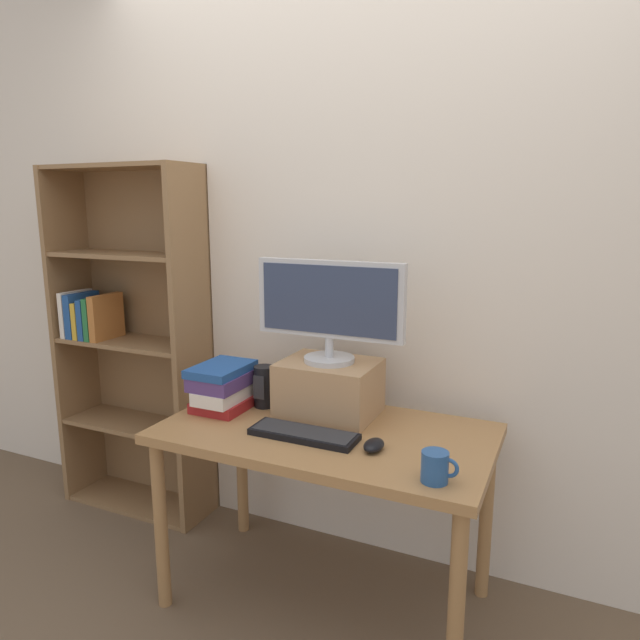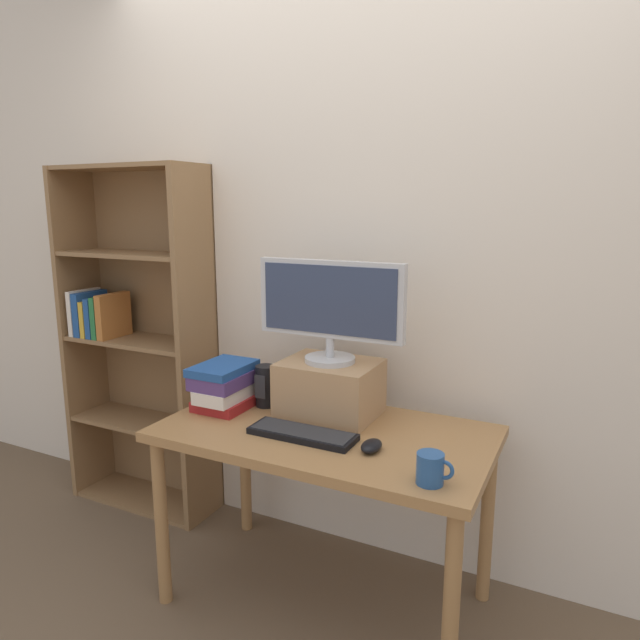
{
  "view_description": "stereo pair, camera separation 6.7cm",
  "coord_description": "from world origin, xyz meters",
  "px_view_note": "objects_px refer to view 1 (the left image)",
  "views": [
    {
      "loc": [
        0.79,
        -1.78,
        1.51
      ],
      "look_at": [
        -0.05,
        0.06,
        1.09
      ],
      "focal_mm": 32.0,
      "sensor_mm": 36.0,
      "label": 1
    },
    {
      "loc": [
        0.85,
        -1.76,
        1.51
      ],
      "look_at": [
        -0.05,
        0.06,
        1.09
      ],
      "focal_mm": 32.0,
      "sensor_mm": 36.0,
      "label": 2
    }
  ],
  "objects_px": {
    "computer_monitor": "(329,306)",
    "desk_speaker": "(264,387)",
    "keyboard": "(304,434)",
    "computer_mouse": "(374,445)",
    "bookshelf_unit": "(131,339)",
    "desk": "(326,451)",
    "coffee_mug": "(436,467)",
    "riser_box": "(329,388)",
    "book_stack": "(223,386)"
  },
  "relations": [
    {
      "from": "riser_box",
      "to": "computer_monitor",
      "type": "distance_m",
      "value": 0.32
    },
    {
      "from": "computer_mouse",
      "to": "keyboard",
      "type": "bearing_deg",
      "value": 179.83
    },
    {
      "from": "bookshelf_unit",
      "to": "desk_speaker",
      "type": "bearing_deg",
      "value": -12.24
    },
    {
      "from": "coffee_mug",
      "to": "computer_monitor",
      "type": "bearing_deg",
      "value": 143.56
    },
    {
      "from": "bookshelf_unit",
      "to": "coffee_mug",
      "type": "xyz_separation_m",
      "value": [
        1.64,
        -0.53,
        -0.11
      ]
    },
    {
      "from": "keyboard",
      "to": "book_stack",
      "type": "bearing_deg",
      "value": 163.52
    },
    {
      "from": "desk_speaker",
      "to": "computer_mouse",
      "type": "bearing_deg",
      "value": -21.43
    },
    {
      "from": "keyboard",
      "to": "book_stack",
      "type": "relative_size",
      "value": 1.45
    },
    {
      "from": "riser_box",
      "to": "desk_speaker",
      "type": "height_order",
      "value": "riser_box"
    },
    {
      "from": "desk",
      "to": "coffee_mug",
      "type": "height_order",
      "value": "coffee_mug"
    },
    {
      "from": "keyboard",
      "to": "computer_mouse",
      "type": "xyz_separation_m",
      "value": [
        0.26,
        -0.0,
        0.01
      ]
    },
    {
      "from": "bookshelf_unit",
      "to": "desk_speaker",
      "type": "xyz_separation_m",
      "value": [
        0.86,
        -0.19,
        -0.07
      ]
    },
    {
      "from": "desk",
      "to": "computer_monitor",
      "type": "relative_size",
      "value": 2.04
    },
    {
      "from": "computer_monitor",
      "to": "keyboard",
      "type": "xyz_separation_m",
      "value": [
        0.01,
        -0.24,
        -0.42
      ]
    },
    {
      "from": "bookshelf_unit",
      "to": "keyboard",
      "type": "distance_m",
      "value": 1.22
    },
    {
      "from": "keyboard",
      "to": "computer_mouse",
      "type": "height_order",
      "value": "computer_mouse"
    },
    {
      "from": "computer_mouse",
      "to": "coffee_mug",
      "type": "distance_m",
      "value": 0.27
    },
    {
      "from": "computer_monitor",
      "to": "computer_mouse",
      "type": "distance_m",
      "value": 0.55
    },
    {
      "from": "desk",
      "to": "keyboard",
      "type": "bearing_deg",
      "value": -111.48
    },
    {
      "from": "bookshelf_unit",
      "to": "keyboard",
      "type": "xyz_separation_m",
      "value": [
        1.14,
        -0.4,
        -0.14
      ]
    },
    {
      "from": "computer_monitor",
      "to": "coffee_mug",
      "type": "height_order",
      "value": "computer_monitor"
    },
    {
      "from": "riser_box",
      "to": "desk_speaker",
      "type": "distance_m",
      "value": 0.28
    },
    {
      "from": "computer_monitor",
      "to": "coffee_mug",
      "type": "relative_size",
      "value": 5.24
    },
    {
      "from": "book_stack",
      "to": "bookshelf_unit",
      "type": "bearing_deg",
      "value": 159.22
    },
    {
      "from": "coffee_mug",
      "to": "desk_speaker",
      "type": "relative_size",
      "value": 0.66
    },
    {
      "from": "desk",
      "to": "riser_box",
      "type": "bearing_deg",
      "value": 108.87
    },
    {
      "from": "keyboard",
      "to": "book_stack",
      "type": "distance_m",
      "value": 0.44
    },
    {
      "from": "coffee_mug",
      "to": "desk_speaker",
      "type": "bearing_deg",
      "value": 156.11
    },
    {
      "from": "keyboard",
      "to": "book_stack",
      "type": "height_order",
      "value": "book_stack"
    },
    {
      "from": "computer_monitor",
      "to": "computer_mouse",
      "type": "height_order",
      "value": "computer_monitor"
    },
    {
      "from": "bookshelf_unit",
      "to": "book_stack",
      "type": "height_order",
      "value": "bookshelf_unit"
    },
    {
      "from": "bookshelf_unit",
      "to": "coffee_mug",
      "type": "height_order",
      "value": "bookshelf_unit"
    },
    {
      "from": "riser_box",
      "to": "book_stack",
      "type": "xyz_separation_m",
      "value": [
        -0.41,
        -0.12,
        -0.01
      ]
    },
    {
      "from": "riser_box",
      "to": "desk_speaker",
      "type": "bearing_deg",
      "value": -173.67
    },
    {
      "from": "computer_monitor",
      "to": "desk_speaker",
      "type": "bearing_deg",
      "value": -173.97
    },
    {
      "from": "keyboard",
      "to": "coffee_mug",
      "type": "relative_size",
      "value": 3.45
    },
    {
      "from": "keyboard",
      "to": "computer_mouse",
      "type": "bearing_deg",
      "value": -0.17
    },
    {
      "from": "bookshelf_unit",
      "to": "computer_monitor",
      "type": "relative_size",
      "value": 2.87
    },
    {
      "from": "desk",
      "to": "computer_monitor",
      "type": "distance_m",
      "value": 0.54
    },
    {
      "from": "keyboard",
      "to": "coffee_mug",
      "type": "xyz_separation_m",
      "value": [
        0.5,
        -0.13,
        0.03
      ]
    },
    {
      "from": "keyboard",
      "to": "desk_speaker",
      "type": "distance_m",
      "value": 0.36
    },
    {
      "from": "riser_box",
      "to": "keyboard",
      "type": "xyz_separation_m",
      "value": [
        0.01,
        -0.24,
        -0.09
      ]
    },
    {
      "from": "computer_mouse",
      "to": "desk_speaker",
      "type": "relative_size",
      "value": 0.62
    },
    {
      "from": "computer_monitor",
      "to": "keyboard",
      "type": "distance_m",
      "value": 0.48
    },
    {
      "from": "desk",
      "to": "coffee_mug",
      "type": "xyz_separation_m",
      "value": [
        0.46,
        -0.23,
        0.13
      ]
    },
    {
      "from": "desk_speaker",
      "to": "book_stack",
      "type": "bearing_deg",
      "value": -146.75
    },
    {
      "from": "riser_box",
      "to": "coffee_mug",
      "type": "relative_size",
      "value": 3.23
    },
    {
      "from": "computer_monitor",
      "to": "desk_speaker",
      "type": "relative_size",
      "value": 3.47
    },
    {
      "from": "desk",
      "to": "desk_speaker",
      "type": "relative_size",
      "value": 7.09
    },
    {
      "from": "riser_box",
      "to": "keyboard",
      "type": "height_order",
      "value": "riser_box"
    }
  ]
}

